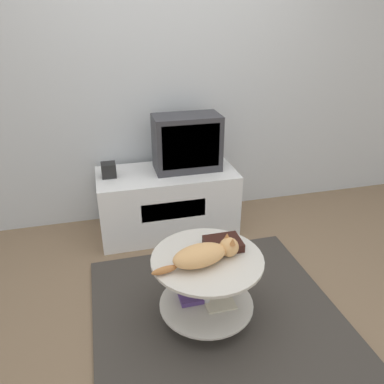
{
  "coord_description": "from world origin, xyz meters",
  "views": [
    {
      "loc": [
        -0.62,
        -1.73,
        1.79
      ],
      "look_at": [
        -0.02,
        0.58,
        0.64
      ],
      "focal_mm": 35.0,
      "sensor_mm": 36.0,
      "label": 1
    }
  ],
  "objects_px": {
    "speaker": "(109,170)",
    "dvd_box": "(223,244)",
    "tv": "(187,143)",
    "cat": "(205,254)"
  },
  "relations": [
    {
      "from": "tv",
      "to": "cat",
      "type": "relative_size",
      "value": 1.03
    },
    {
      "from": "dvd_box",
      "to": "cat",
      "type": "distance_m",
      "value": 0.2
    },
    {
      "from": "cat",
      "to": "tv",
      "type": "bearing_deg",
      "value": 70.32
    },
    {
      "from": "tv",
      "to": "dvd_box",
      "type": "relative_size",
      "value": 2.52
    },
    {
      "from": "dvd_box",
      "to": "speaker",
      "type": "bearing_deg",
      "value": 119.34
    },
    {
      "from": "tv",
      "to": "speaker",
      "type": "height_order",
      "value": "tv"
    },
    {
      "from": "tv",
      "to": "cat",
      "type": "xyz_separation_m",
      "value": [
        -0.2,
        -1.23,
        -0.26
      ]
    },
    {
      "from": "tv",
      "to": "dvd_box",
      "type": "distance_m",
      "value": 1.14
    },
    {
      "from": "dvd_box",
      "to": "cat",
      "type": "relative_size",
      "value": 0.41
    },
    {
      "from": "speaker",
      "to": "dvd_box",
      "type": "relative_size",
      "value": 0.53
    }
  ]
}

